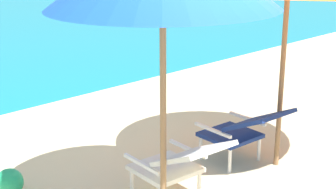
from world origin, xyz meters
The scene contains 4 objects.
ground_plane centered at (0.00, 4.00, 0.00)m, with size 40.00×40.00×0.00m, color beige.
lounge_chair_left centered at (-0.52, 0.03, 0.40)m, with size 0.61×0.92×0.68m.
lounge_chair_right centered at (0.52, 0.14, 0.40)m, with size 0.59×0.91×0.68m.
beach_ball centered at (-1.50, 1.20, 0.13)m, with size 0.26×0.26×0.26m, color #1E9E60.
Camera 1 is at (-3.34, -2.77, 2.25)m, focal length 54.23 mm.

